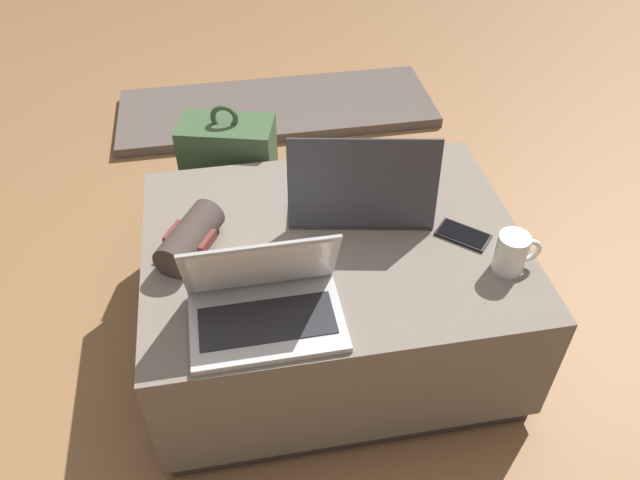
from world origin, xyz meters
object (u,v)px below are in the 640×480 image
Objects in this scene: wrist_brace at (190,238)px; coffee_mug at (513,253)px; laptop_far at (360,193)px; backpack at (233,186)px; laptop_near at (265,302)px; cell_phone at (463,235)px.

wrist_brace is 1.93× the size of coffee_mug.
laptop_far is 0.57m from backpack.
coffee_mug reaches higher than wrist_brace.
wrist_brace is 0.79m from coffee_mug.
laptop_near is 0.78m from backpack.
wrist_brace is at bearing 21.73° from laptop_far.
cell_phone is 0.82m from backpack.
laptop_far is at bearing 11.10° from wrist_brace.
backpack is at bearing 76.23° from wrist_brace.
laptop_far is 2.83× the size of cell_phone.
laptop_near reaches higher than wrist_brace.
laptop_far is 0.29m from cell_phone.
laptop_near is 0.56m from cell_phone.
laptop_near reaches higher than backpack.
laptop_far is at bearing 137.33° from coffee_mug.
cell_phone is at bearing 18.35° from laptop_near.
laptop_near is at bearing -175.11° from coffee_mug.
wrist_brace reaches higher than cell_phone.
cell_phone is at bearing 150.70° from backpack.
cell_phone is (0.53, 0.18, -0.04)m from laptop_near.
wrist_brace is at bearing 165.52° from coffee_mug.
coffee_mug reaches higher than cell_phone.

